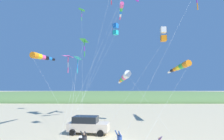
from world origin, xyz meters
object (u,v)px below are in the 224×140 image
object	(u,v)px
parked_car	(88,125)
kite_box_green_low_center	(163,34)
kite_delta_long_streamer_right	(84,41)
kite_windsock_blue_topmost	(41,57)
cooler_box	(81,139)
kite_delta_orange_high_right	(78,58)
kite_windsock_teal_far_right	(180,67)
kite_box_yellow_midlevel	(116,29)
kite_delta_striped_overhead	(68,57)
kite_delta_purple_drifting	(82,10)
kite_windsock_white_trailing	(121,10)
kite_windsock_red_high_left	(124,77)

from	to	relation	value
parked_car	kite_box_green_low_center	world-z (taller)	kite_box_green_low_center
kite_delta_long_streamer_right	kite_windsock_blue_topmost	bearing A→B (deg)	-27.68
kite_delta_long_streamer_right	cooler_box	bearing A→B (deg)	8.83
kite_box_green_low_center	kite_windsock_blue_topmost	bearing A→B (deg)	-80.31
parked_car	kite_delta_orange_high_right	world-z (taller)	kite_delta_orange_high_right
kite_delta_orange_high_right	kite_windsock_teal_far_right	size ratio (longest dim) A/B	0.49
kite_delta_orange_high_right	kite_windsock_teal_far_right	bearing A→B (deg)	105.37
kite_delta_orange_high_right	kite_box_yellow_midlevel	bearing A→B (deg)	149.82
kite_delta_striped_overhead	kite_box_yellow_midlevel	xyz separation A→B (m)	(1.40, 8.71, 4.71)
cooler_box	kite_delta_long_streamer_right	size ratio (longest dim) A/B	0.05
cooler_box	kite_box_yellow_midlevel	distance (m)	21.05
kite_box_green_low_center	kite_windsock_teal_far_right	xyz separation A→B (m)	(-1.94, 2.93, -4.43)
kite_box_green_low_center	kite_delta_purple_drifting	xyz separation A→B (m)	(-10.47, -13.59, 8.34)
cooler_box	kite_windsock_white_trailing	xyz separation A→B (m)	(-12.38, 4.25, 17.95)
kite_windsock_blue_topmost	kite_box_yellow_midlevel	xyz separation A→B (m)	(-9.13, 9.44, 6.56)
kite_box_green_low_center	kite_windsock_red_high_left	distance (m)	8.33
kite_windsock_teal_far_right	kite_delta_long_streamer_right	bearing A→B (deg)	-101.86
kite_windsock_white_trailing	kite_delta_purple_drifting	distance (m)	10.18
kite_box_yellow_midlevel	kite_delta_purple_drifting	world-z (taller)	kite_delta_purple_drifting
kite_delta_orange_high_right	kite_windsock_red_high_left	bearing A→B (deg)	102.90
kite_windsock_white_trailing	kite_delta_orange_high_right	world-z (taller)	kite_windsock_white_trailing
kite_box_green_low_center	kite_delta_long_streamer_right	world-z (taller)	kite_box_green_low_center
kite_windsock_teal_far_right	kite_delta_purple_drifting	bearing A→B (deg)	-117.32
kite_delta_purple_drifting	kite_delta_orange_high_right	distance (m)	17.53
kite_windsock_white_trailing	kite_delta_long_streamer_right	xyz separation A→B (m)	(-0.61, -6.27, -5.25)
kite_windsock_white_trailing	kite_box_yellow_midlevel	distance (m)	3.53
kite_windsock_white_trailing	kite_box_green_low_center	size ratio (longest dim) A/B	1.39
kite_windsock_white_trailing	kite_windsock_blue_topmost	size ratio (longest dim) A/B	1.87
kite_windsock_white_trailing	kite_delta_purple_drifting	size ratio (longest dim) A/B	0.88
kite_box_yellow_midlevel	kite_delta_orange_high_right	world-z (taller)	kite_box_yellow_midlevel
kite_windsock_blue_topmost	kite_windsock_red_high_left	xyz separation A→B (m)	(-2.09, 10.57, -2.43)
kite_box_yellow_midlevel	kite_delta_orange_high_right	bearing A→B (deg)	-30.18
kite_delta_long_streamer_right	kite_box_yellow_midlevel	xyz separation A→B (m)	(-1.28, 5.32, 2.42)
cooler_box	kite_windsock_blue_topmost	xyz separation A→B (m)	(-5.14, -6.14, 8.56)
kite_delta_striped_overhead	kite_delta_long_streamer_right	distance (m)	4.89
kite_windsock_red_high_left	kite_windsock_white_trailing	bearing A→B (deg)	-178.01
kite_windsock_red_high_left	cooler_box	bearing A→B (deg)	-31.54
kite_delta_striped_overhead	kite_delta_purple_drifting	xyz separation A→B (m)	(-2.71, 1.86, 10.19)
parked_car	cooler_box	bearing A→B (deg)	-4.34
cooler_box	kite_windsock_teal_far_right	distance (m)	18.06
kite_box_yellow_midlevel	kite_windsock_red_high_left	size ratio (longest dim) A/B	1.28
parked_car	kite_delta_purple_drifting	world-z (taller)	kite_delta_purple_drifting
kite_windsock_red_high_left	kite_box_green_low_center	bearing A→B (deg)	96.89
kite_windsock_white_trailing	kite_delta_long_streamer_right	world-z (taller)	kite_windsock_white_trailing
parked_car	kite_delta_orange_high_right	xyz separation A→B (m)	(-3.17, -1.80, 7.75)
kite_delta_striped_overhead	kite_windsock_teal_far_right	size ratio (longest dim) A/B	0.65
cooler_box	kite_windsock_blue_topmost	bearing A→B (deg)	-129.94
kite_delta_striped_overhead	parked_car	bearing A→B (deg)	23.35
kite_box_green_low_center	kite_box_yellow_midlevel	xyz separation A→B (m)	(-6.37, -6.74, 2.87)
cooler_box	kite_windsock_teal_far_right	xyz separation A→B (m)	(-9.84, 12.97, 7.82)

